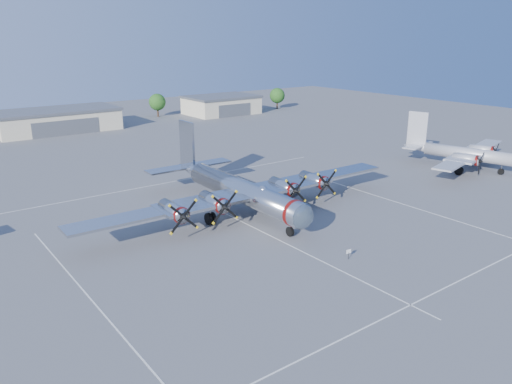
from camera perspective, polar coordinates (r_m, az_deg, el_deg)
ground at (r=60.46m, az=0.30°, el=-4.37°), size 260.00×260.00×0.00m
parking_lines at (r=59.17m, az=1.32°, el=-4.86°), size 60.00×50.08×0.01m
hangar_center at (r=132.64m, az=-21.80°, el=7.64°), size 28.60×14.60×5.40m
hangar_east at (r=152.16m, az=-3.98°, el=9.93°), size 20.60×14.60×5.40m
tree_east at (r=148.45m, az=-11.21°, el=10.05°), size 4.80×4.80×6.64m
tree_far_east at (r=162.10m, az=2.44°, el=10.95°), size 4.80×4.80×6.64m
main_bomber_b29 at (r=66.94m, az=-2.10°, el=-2.18°), size 46.88×32.40×10.28m
twin_engine_east at (r=95.59m, az=22.29°, el=2.52°), size 33.40×27.45×9.24m
info_placard at (r=53.45m, az=10.54°, el=-6.81°), size 0.58×0.12×1.10m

